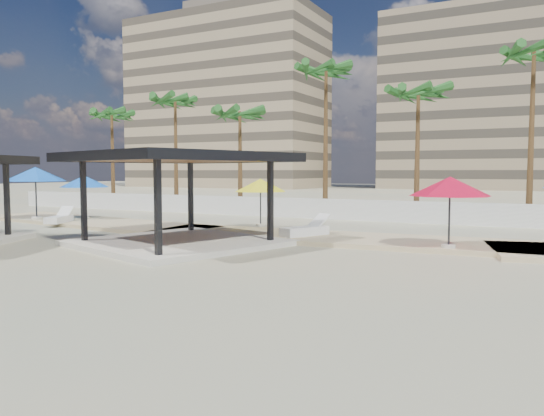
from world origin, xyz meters
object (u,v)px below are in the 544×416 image
Objects in this scene: lounger_a at (59,219)px; pavilion_central at (177,190)px; umbrella_a at (35,174)px; lounger_b at (305,230)px; umbrella_c at (450,187)px.

pavilion_central is at bearing -131.15° from lounger_a.
umbrella_a is (-12.68, 3.70, 0.56)m from pavilion_central.
lounger_b is at bearing 63.27° from pavilion_central.
umbrella_a reaches higher than umbrella_c.
umbrella_a reaches higher than lounger_a.
pavilion_central is 13.22m from umbrella_a.
umbrella_c is 1.57× the size of lounger_b.
lounger_a is (2.72, -0.77, -2.30)m from umbrella_a.
umbrella_a is at bearing -179.55° from pavilion_central.
umbrella_c is 1.68× the size of lounger_a.
pavilion_central is 3.95× the size of lounger_a.
lounger_b is (16.32, 0.15, -2.28)m from umbrella_a.
umbrella_a is 16.48m from lounger_b.
umbrella_a reaches higher than lounger_b.
umbrella_a is 3.64m from lounger_a.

